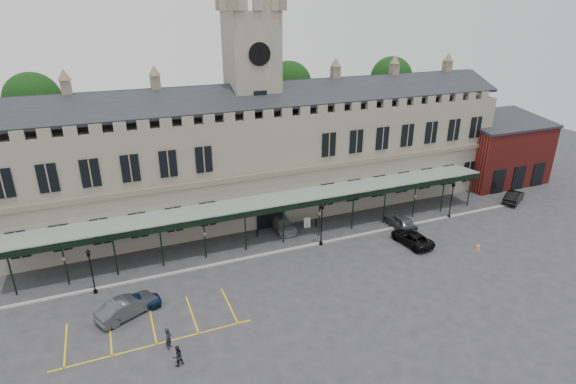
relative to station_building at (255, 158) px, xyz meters
name	(u,v)px	position (x,y,z in m)	size (l,w,h in m)	color
ground	(314,278)	(0.00, -15.91, -6.47)	(140.00, 140.00, 0.00)	#2C2C2F
station_building	(255,158)	(0.00, 0.00, 0.00)	(60.00, 10.36, 17.30)	slate
clock_tower	(253,99)	(0.00, 0.09, 6.64)	(5.60, 5.60, 24.80)	slate
canopy	(282,220)	(0.00, -8.45, -4.06)	(50.00, 4.10, 4.30)	#8C9E93
brick_annex	(498,151)	(34.00, -2.94, -2.31)	(12.40, 8.36, 9.23)	maroon
kerb	(290,249)	(0.00, -10.41, -6.41)	(60.00, 0.40, 0.12)	gray
parking_markings	(153,328)	(-14.00, -17.41, -6.47)	(16.00, 6.00, 0.01)	gold
tree_behind_left	(34,102)	(-22.00, 9.09, 6.35)	(6.00, 6.00, 16.00)	#332314
tree_behind_mid	(289,86)	(8.00, 9.09, 6.35)	(6.00, 6.00, 16.00)	#332314
tree_behind_right	(391,79)	(24.00, 9.09, 6.35)	(6.00, 6.00, 16.00)	#332314
lamp_post_left	(91,267)	(-17.92, -10.92, -3.98)	(0.40, 0.40, 4.20)	black
lamp_post_mid	(322,220)	(3.32, -10.61, -3.70)	(0.44, 0.44, 4.66)	black
lamp_post_right	(452,196)	(19.72, -10.46, -3.82)	(0.42, 0.42, 4.47)	black
traffic_cone	(478,247)	(17.26, -17.47, -6.15)	(0.41, 0.41, 0.65)	orange
sign_board	(307,223)	(3.61, -6.62, -5.88)	(0.70, 0.23, 1.21)	black
bollard_left	(257,233)	(-2.12, -6.61, -6.05)	(0.15, 0.15, 0.83)	black
bollard_right	(316,223)	(4.61, -6.77, -6.00)	(0.17, 0.17, 0.94)	black
car_left_a	(135,303)	(-15.00, -14.68, -5.79)	(1.61, 4.00, 1.36)	#0D1E3D
car_left_b	(127,307)	(-15.61, -15.09, -5.69)	(1.65, 4.72, 1.55)	#3B3E43
car_taxi	(282,223)	(1.00, -5.91, -5.79)	(1.91, 4.69, 1.36)	gray
car_van	(412,238)	(11.89, -13.98, -5.81)	(2.19, 4.75, 1.32)	black
car_right_a	(400,221)	(13.00, -10.48, -5.70)	(1.82, 4.52, 1.54)	#3B3E43
car_right_b	(514,197)	(30.10, -9.96, -5.74)	(1.54, 4.41, 1.45)	black
person_a	(169,338)	(-13.20, -20.03, -5.64)	(0.61, 0.40, 1.66)	black
person_b	(178,356)	(-12.91, -21.95, -5.69)	(0.75, 0.59, 1.55)	black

